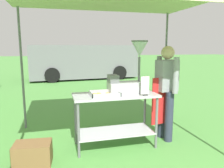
{
  "coord_description": "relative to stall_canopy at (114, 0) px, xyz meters",
  "views": [
    {
      "loc": [
        -0.65,
        -1.93,
        1.59
      ],
      "look_at": [
        0.24,
        1.48,
        0.99
      ],
      "focal_mm": 34.89,
      "sensor_mm": 36.0,
      "label": 1
    }
  ],
  "objects": [
    {
      "name": "ground_plane",
      "position": [
        -0.24,
        4.62,
        -2.29
      ],
      "size": [
        70.0,
        70.0,
        0.0
      ],
      "primitive_type": "plane",
      "color": "#519342"
    },
    {
      "name": "stall_canopy",
      "position": [
        0.0,
        0.0,
        0.0
      ],
      "size": [
        3.22,
        2.35,
        2.37
      ],
      "color": "slate",
      "rests_on": "ground"
    },
    {
      "name": "donut_cart",
      "position": [
        0.0,
        -0.1,
        -1.66
      ],
      "size": [
        1.32,
        0.57,
        0.86
      ],
      "color": "#B7B7BC",
      "rests_on": "ground"
    },
    {
      "name": "donut_tray",
      "position": [
        -0.19,
        -0.2,
        -1.4
      ],
      "size": [
        0.43,
        0.31,
        0.07
      ],
      "color": "#B7B7BC",
      "rests_on": "donut_cart"
    },
    {
      "name": "donut_fryer",
      "position": [
        0.24,
        -0.08,
        -1.12
      ],
      "size": [
        0.63,
        0.28,
        0.83
      ],
      "color": "#B7B7BC",
      "rests_on": "donut_cart"
    },
    {
      "name": "menu_sign",
      "position": [
        0.41,
        -0.3,
        -1.3
      ],
      "size": [
        0.13,
        0.05,
        0.29
      ],
      "color": "black",
      "rests_on": "donut_cart"
    },
    {
      "name": "vendor",
      "position": [
        0.91,
        -0.04,
        -1.38
      ],
      "size": [
        0.46,
        0.54,
        1.61
      ],
      "color": "#2D3347",
      "rests_on": "ground"
    },
    {
      "name": "supply_crate",
      "position": [
        -1.24,
        -0.36,
        -2.13
      ],
      "size": [
        0.52,
        0.36,
        0.31
      ],
      "color": "brown",
      "rests_on": "ground"
    },
    {
      "name": "van_grey",
      "position": [
        0.52,
        7.9,
        -1.41
      ],
      "size": [
        5.37,
        2.36,
        1.69
      ],
      "color": "slate",
      "rests_on": "ground"
    }
  ]
}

